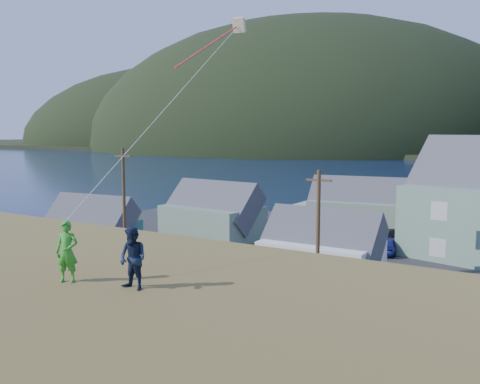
{
  "coord_description": "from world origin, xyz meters",
  "views": [
    {
      "loc": [
        12.87,
        -27.3,
        10.93
      ],
      "look_at": [
        3.19,
        -11.7,
        8.8
      ],
      "focal_mm": 40.0,
      "sensor_mm": 36.0,
      "label": 1
    }
  ],
  "objects_px": {
    "shed_palegreen_near": "(212,213)",
    "shed_palegreen_far": "(359,206)",
    "shed_teal": "(89,228)",
    "shed_white": "(321,250)",
    "kite_flyer_green": "(67,252)",
    "kite_flyer_navy": "(133,259)",
    "wharf": "(393,213)"
  },
  "relations": [
    {
      "from": "kite_flyer_navy",
      "to": "kite_flyer_green",
      "type": "bearing_deg",
      "value": -165.91
    },
    {
      "from": "shed_palegreen_near",
      "to": "shed_white",
      "type": "bearing_deg",
      "value": -24.52
    },
    {
      "from": "kite_flyer_green",
      "to": "kite_flyer_navy",
      "type": "bearing_deg",
      "value": -13.99
    },
    {
      "from": "kite_flyer_navy",
      "to": "wharf",
      "type": "bearing_deg",
      "value": 101.58
    },
    {
      "from": "wharf",
      "to": "kite_flyer_green",
      "type": "xyz_separation_m",
      "value": [
        8.49,
        -58.63,
        7.51
      ]
    },
    {
      "from": "shed_teal",
      "to": "shed_white",
      "type": "relative_size",
      "value": 1.05
    },
    {
      "from": "shed_teal",
      "to": "shed_palegreen_far",
      "type": "distance_m",
      "value": 28.5
    },
    {
      "from": "kite_flyer_navy",
      "to": "shed_palegreen_near",
      "type": "bearing_deg",
      "value": 123.73
    },
    {
      "from": "shed_teal",
      "to": "kite_flyer_green",
      "type": "xyz_separation_m",
      "value": [
        25.44,
        -23.77,
        5.59
      ]
    },
    {
      "from": "shed_palegreen_far",
      "to": "kite_flyer_navy",
      "type": "bearing_deg",
      "value": -84.74
    },
    {
      "from": "shed_teal",
      "to": "shed_white",
      "type": "bearing_deg",
      "value": -1.08
    },
    {
      "from": "wharf",
      "to": "shed_palegreen_near",
      "type": "height_order",
      "value": "shed_palegreen_near"
    },
    {
      "from": "kite_flyer_green",
      "to": "shed_teal",
      "type": "bearing_deg",
      "value": 110.42
    },
    {
      "from": "shed_white",
      "to": "kite_flyer_green",
      "type": "height_order",
      "value": "kite_flyer_green"
    },
    {
      "from": "kite_flyer_green",
      "to": "kite_flyer_navy",
      "type": "distance_m",
      "value": 1.84
    },
    {
      "from": "shed_palegreen_near",
      "to": "shed_palegreen_far",
      "type": "distance_m",
      "value": 16.4
    },
    {
      "from": "wharf",
      "to": "shed_teal",
      "type": "height_order",
      "value": "shed_teal"
    },
    {
      "from": "shed_palegreen_near",
      "to": "shed_palegreen_far",
      "type": "relative_size",
      "value": 0.91
    },
    {
      "from": "wharf",
      "to": "shed_white",
      "type": "height_order",
      "value": "shed_white"
    },
    {
      "from": "shed_palegreen_far",
      "to": "kite_flyer_navy",
      "type": "relative_size",
      "value": 7.67
    },
    {
      "from": "wharf",
      "to": "shed_palegreen_near",
      "type": "distance_m",
      "value": 26.54
    },
    {
      "from": "shed_palegreen_far",
      "to": "kite_flyer_navy",
      "type": "height_order",
      "value": "kite_flyer_navy"
    },
    {
      "from": "shed_teal",
      "to": "kite_flyer_navy",
      "type": "relative_size",
      "value": 5.82
    },
    {
      "from": "shed_palegreen_near",
      "to": "shed_white",
      "type": "xyz_separation_m",
      "value": [
        15.62,
        -9.06,
        -0.15
      ]
    },
    {
      "from": "shed_white",
      "to": "shed_palegreen_near",
      "type": "bearing_deg",
      "value": 149.86
    },
    {
      "from": "shed_teal",
      "to": "shed_white",
      "type": "height_order",
      "value": "shed_white"
    },
    {
      "from": "kite_flyer_navy",
      "to": "shed_white",
      "type": "bearing_deg",
      "value": 104.87
    },
    {
      "from": "shed_white",
      "to": "shed_teal",
      "type": "bearing_deg",
      "value": -174.94
    },
    {
      "from": "wharf",
      "to": "kite_flyer_green",
      "type": "relative_size",
      "value": 17.04
    },
    {
      "from": "wharf",
      "to": "shed_teal",
      "type": "distance_m",
      "value": 38.81
    },
    {
      "from": "wharf",
      "to": "shed_teal",
      "type": "bearing_deg",
      "value": -115.93
    },
    {
      "from": "shed_white",
      "to": "shed_palegreen_far",
      "type": "relative_size",
      "value": 0.72
    }
  ]
}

